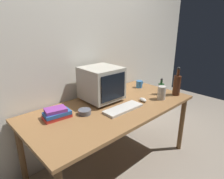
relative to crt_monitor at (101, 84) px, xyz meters
The scene contains 12 objects.
ground_plane 0.93m from the crt_monitor, 96.87° to the right, with size 6.00×6.00×0.00m, color gray.
back_wall 0.45m from the crt_monitor, 94.37° to the left, with size 4.00×0.08×2.50m, color silver.
desk 0.33m from the crt_monitor, 96.87° to the right, with size 1.77×0.87×0.72m.
crt_monitor is the anchor object (origin of this frame).
keyboard 0.38m from the crt_monitor, 90.53° to the right, with size 0.42×0.15×0.02m, color beige.
computer_mouse 0.49m from the crt_monitor, 46.70° to the right, with size 0.06×0.10×0.04m, color beige.
bottle_tall 0.89m from the crt_monitor, 32.06° to the right, with size 0.09×0.09×0.34m.
bottle_short 0.73m from the crt_monitor, 27.61° to the right, with size 0.07×0.07×0.20m.
book_stack 0.58m from the crt_monitor, behind, with size 0.25×0.17×0.09m.
mug 0.67m from the crt_monitor, ahead, with size 0.12×0.08×0.09m.
cd_spindle 0.40m from the crt_monitor, 155.80° to the right, with size 0.12×0.12×0.04m, color #595B66.
metal_canister 0.68m from the crt_monitor, 40.23° to the right, with size 0.09×0.09×0.15m, color #B7B2A8.
Camera 1 is at (-1.25, -1.33, 1.53)m, focal length 31.07 mm.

